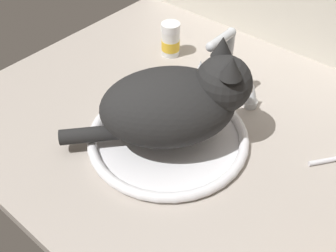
{
  "coord_description": "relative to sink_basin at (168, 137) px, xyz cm",
  "views": [
    {
      "loc": [
        36.1,
        -53.23,
        62.95
      ],
      "look_at": [
        -2.43,
        -7.92,
        7.0
      ],
      "focal_mm": 42.43,
      "sensor_mm": 36.0,
      "label": 1
    }
  ],
  "objects": [
    {
      "name": "countertop",
      "position": [
        2.43,
        7.92,
        -2.4
      ],
      "size": [
        103.86,
        80.76,
        3.0
      ],
      "primitive_type": "cube",
      "color": "#ADA399",
      "rests_on": "ground"
    },
    {
      "name": "sink_basin",
      "position": [
        0.0,
        0.0,
        0.0
      ],
      "size": [
        34.02,
        34.02,
        2.09
      ],
      "color": "white",
      "rests_on": "countertop"
    },
    {
      "name": "faucet",
      "position": [
        0.0,
        20.15,
        5.91
      ],
      "size": [
        17.93,
        10.52,
        17.6
      ],
      "color": "silver",
      "rests_on": "countertop"
    },
    {
      "name": "cat",
      "position": [
        1.5,
        1.69,
        9.14
      ],
      "size": [
        31.77,
        33.79,
        19.9
      ],
      "color": "black",
      "rests_on": "sink_basin"
    },
    {
      "name": "pill_bottle",
      "position": [
        -20.87,
        25.62,
        3.37
      ],
      "size": [
        5.02,
        5.02,
        9.2
      ],
      "color": "white",
      "rests_on": "countertop"
    }
  ]
}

